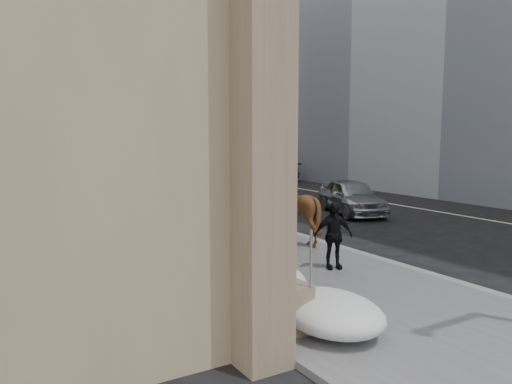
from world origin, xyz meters
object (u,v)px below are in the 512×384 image
mounted_horse_left (242,215)px  mounted_horse_right (289,205)px  car_grey (269,171)px  car_silver (352,196)px  pedestrian (333,235)px

mounted_horse_left → mounted_horse_right: size_ratio=1.01×
mounted_horse_right → car_grey: size_ratio=0.60×
car_silver → car_grey: car_silver is taller
mounted_horse_right → pedestrian: mounted_horse_right is taller
mounted_horse_right → car_silver: 6.36m
mounted_horse_right → pedestrian: size_ratio=1.67×
mounted_horse_right → pedestrian: (-0.71, -2.84, -0.29)m
mounted_horse_left → mounted_horse_right: mounted_horse_left is taller
mounted_horse_right → car_silver: size_ratio=0.63×
car_grey → pedestrian: bearing=40.1°
mounted_horse_left → mounted_horse_right: (1.92, 0.69, 0.03)m
pedestrian → mounted_horse_right: bearing=95.8°
mounted_horse_right → pedestrian: 2.94m
pedestrian → car_silver: bearing=65.4°
pedestrian → car_grey: (10.74, 19.69, -0.27)m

